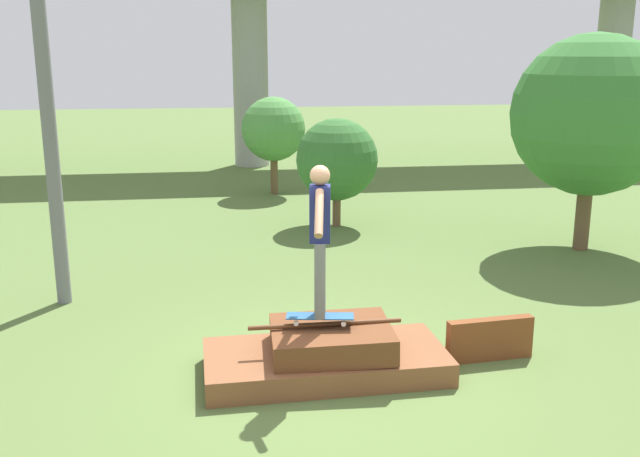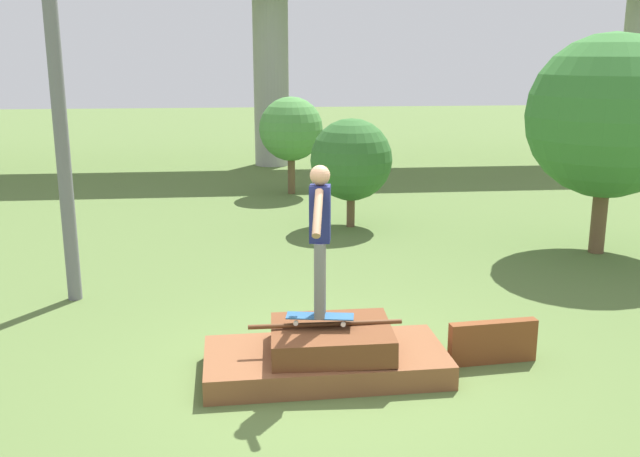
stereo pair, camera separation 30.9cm
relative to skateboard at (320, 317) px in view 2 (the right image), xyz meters
name	(u,v)px [view 2 (the right image)]	position (x,y,z in m)	size (l,w,h in m)	color
ground_plane	(325,373)	(0.06, 0.02, -0.69)	(80.00, 80.00, 0.00)	#567038
scrap_pile	(327,355)	(0.08, 0.01, -0.47)	(2.75, 1.33, 0.62)	brown
scrap_plank_loose	(493,342)	(2.04, 0.11, -0.44)	(1.07, 0.23, 0.51)	brown
skateboard	(320,317)	(0.00, 0.00, 0.00)	(0.77, 0.34, 0.09)	#23517F
skater	(320,230)	(0.00, 0.00, 0.99)	(0.29, 1.21, 1.68)	slate
tree_behind_left	(609,116)	(5.52, 4.51, 1.76)	(2.85, 2.85, 3.89)	brown
tree_behind_right	(291,129)	(0.37, 10.59, 0.96)	(1.61, 1.61, 2.46)	brown
tree_mid_back	(351,160)	(1.36, 6.92, 0.71)	(1.68, 1.68, 2.24)	brown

